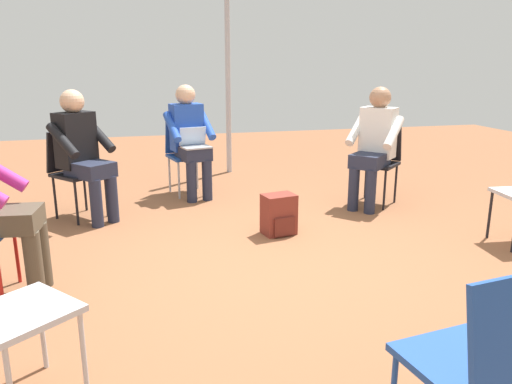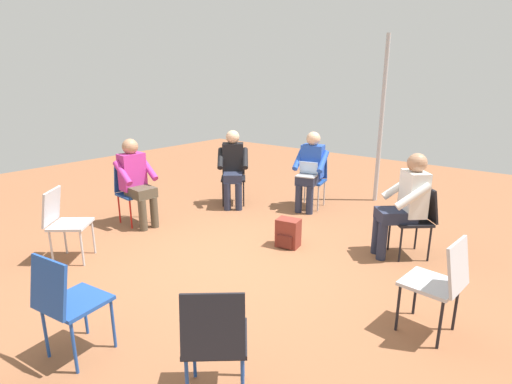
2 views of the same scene
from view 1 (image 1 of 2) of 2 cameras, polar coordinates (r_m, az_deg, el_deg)
The scene contains 11 objects.
ground_plane at distance 3.79m, azimuth 1.83°, elevation -8.45°, with size 14.00×14.00×0.00m, color brown.
chair_south at distance 1.99m, azimuth 24.46°, elevation -17.05°, with size 0.45×0.49×0.85m.
chair_northwest at distance 5.14m, azimuth -20.12°, elevation 2.67°, with size 0.58×0.59×0.85m.
chair_northeast at distance 5.48m, azimuth 13.87°, elevation 3.86°, with size 0.59×0.58×0.85m.
chair_southwest at distance 2.41m, azimuth -26.90°, elevation -11.57°, with size 0.58×0.58×0.85m.
chair_north at distance 5.80m, azimuth -8.08°, elevation 4.74°, with size 0.48×0.51×0.85m.
person_with_laptop at distance 5.61m, azimuth -7.58°, elevation 6.45°, with size 0.57×0.58×1.24m.
person_in_white at distance 5.30m, azimuth 13.37°, elevation 5.69°, with size 0.63×0.63×1.24m.
person_in_black at distance 4.97m, azimuth -19.23°, elevation 4.68°, with size 0.63×0.63×1.24m.
backpack_near_laptop_user at distance 4.42m, azimuth 2.61°, elevation -2.84°, with size 0.31×0.28×0.36m.
tent_pole_far at distance 6.76m, azimuth -3.23°, elevation 13.70°, with size 0.07×0.07×2.73m, color #B2B2B7.
Camera 1 is at (-0.95, -3.35, 1.50)m, focal length 35.00 mm.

